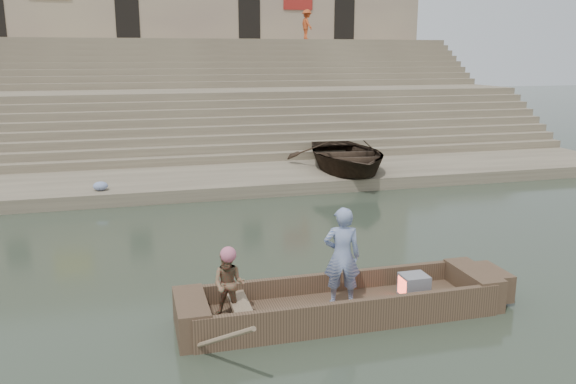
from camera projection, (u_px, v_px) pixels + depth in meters
name	position (u px, v px, depth m)	size (l,w,h in m)	color
ground	(247.00, 270.00, 12.16)	(120.00, 120.00, 0.00)	#253024
lower_landing	(201.00, 182.00, 19.63)	(32.00, 4.00, 0.40)	gray
mid_landing	(180.00, 122.00, 26.39)	(32.00, 3.00, 2.80)	gray
upper_landing	(168.00, 87.00, 32.69)	(32.00, 3.00, 5.20)	gray
ghat_steps	(177.00, 110.00, 27.89)	(32.00, 11.00, 5.20)	gray
building_wall	(162.00, 34.00, 35.74)	(32.00, 5.07, 11.20)	tan
main_rowboat	(341.00, 310.00, 9.98)	(5.00, 1.30, 0.22)	brown
rowboat_trim	(353.00, 299.00, 9.98)	(6.04, 2.63, 1.80)	brown
standing_man	(342.00, 256.00, 9.81)	(0.62, 0.41, 1.71)	navy
rowing_man	(229.00, 284.00, 9.36)	(0.55, 0.43, 1.13)	#267347
television	(413.00, 286.00, 10.25)	(0.46, 0.42, 0.40)	slate
beached_rowboat	(346.00, 155.00, 20.45)	(3.67, 5.13, 1.06)	#2D2116
pedestrian	(307.00, 25.00, 33.04)	(1.07, 0.62, 1.66)	#B2441E
cloth_bundles	(54.00, 183.00, 17.91)	(17.09, 2.11, 0.26)	#3F5999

